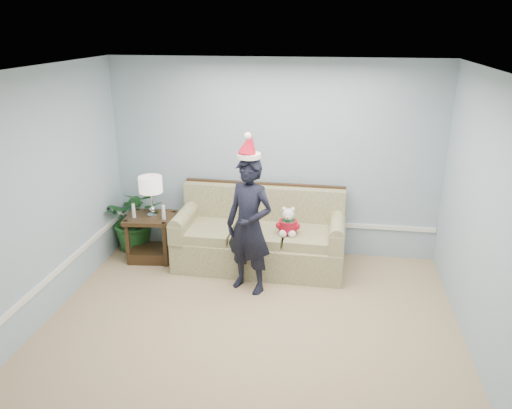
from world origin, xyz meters
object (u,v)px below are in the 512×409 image
Objects in this scene: sofa at (260,238)px; table_lamp at (151,186)px; side_table at (152,242)px; teddy_bear at (288,225)px; man at (249,226)px; houseplant at (136,218)px.

sofa is 4.00× the size of table_lamp.
side_table is 1.95m from teddy_bear.
teddy_bear is (0.39, -0.22, 0.31)m from sofa.
teddy_bear is at bearing -4.04° from side_table.
table_lamp is 1.59m from man.
table_lamp is 0.60× the size of houseplant.
sofa is at bearing 111.42° from man.
sofa is 0.85m from man.
houseplant is at bearing 175.03° from sofa.
man is at bearing -26.67° from houseplant.
table_lamp reaches higher than sofa.
houseplant is at bearing 139.78° from side_table.
table_lamp is at bearing 11.27° from side_table.
teddy_bear is at bearing 73.73° from man.
sofa is 3.17× the size of side_table.
side_table is 0.76× the size of houseplant.
side_table is 1.26× the size of table_lamp.
houseplant is 2.50× the size of teddy_bear.
table_lamp is at bearing 173.47° from teddy_bear.
table_lamp is 1.90m from teddy_bear.
teddy_bear is at bearing -27.97° from sofa.
side_table is at bearing 173.77° from teddy_bear.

